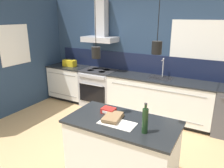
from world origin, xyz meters
The scene contains 12 objects.
ground_plane centered at (0.00, 0.00, 0.00)m, with size 16.00×16.00×0.00m, color tan.
wall_back centered at (-0.06, 2.00, 1.35)m, with size 5.60×2.54×2.60m.
wall_left centered at (-2.43, 0.70, 1.30)m, with size 0.08×3.80×2.60m.
counter_run_left centered at (-1.85, 1.69, 0.46)m, with size 1.04×0.64×0.91m.
counter_run_sink centered at (0.60, 1.69, 0.46)m, with size 2.25×0.64×1.32m.
oven_range centered at (-0.93, 1.69, 0.46)m, with size 0.82×0.66×0.91m.
kitchen_island centered at (0.76, -0.43, 0.46)m, with size 1.42×0.76×0.91m.
bottle_on_island centered at (1.11, -0.56, 1.06)m, with size 0.07×0.07×0.36m.
book_stack centered at (0.64, -0.44, 0.94)m, with size 0.25×0.34×0.06m.
red_supply_box centered at (0.50, -0.30, 0.94)m, with size 0.18×0.14×0.07m.
paper_pile centered at (0.74, -0.52, 0.91)m, with size 0.46×0.25×0.01m.
yellow_toolbox centered at (-1.82, 1.69, 0.99)m, with size 0.34×0.18×0.19m.
Camera 1 is at (1.86, -2.66, 2.18)m, focal length 35.00 mm.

